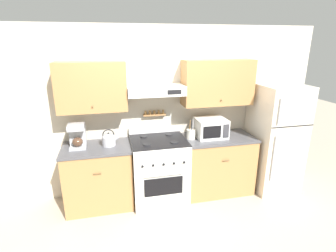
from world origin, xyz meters
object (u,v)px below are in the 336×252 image
(refrigerator, at_px, (274,138))
(microwave, at_px, (211,128))
(stove_range, at_px, (159,170))
(utensil_crock, at_px, (191,134))
(tea_kettle, at_px, (109,139))
(coffee_maker, at_px, (77,136))

(refrigerator, xyz_separation_m, microwave, (-1.05, 0.10, 0.21))
(stove_range, height_order, utensil_crock, utensil_crock)
(refrigerator, relative_size, tea_kettle, 7.01)
(utensil_crock, bearing_deg, tea_kettle, -180.00)
(coffee_maker, bearing_deg, stove_range, -4.41)
(refrigerator, height_order, microwave, refrigerator)
(tea_kettle, height_order, utensil_crock, utensil_crock)
(microwave, bearing_deg, utensil_crock, -176.78)
(stove_range, height_order, microwave, microwave)
(stove_range, xyz_separation_m, microwave, (0.83, 0.08, 0.57))
(microwave, bearing_deg, coffee_maker, 179.71)
(stove_range, bearing_deg, refrigerator, -0.82)
(tea_kettle, bearing_deg, stove_range, -4.79)
(tea_kettle, distance_m, utensil_crock, 1.21)
(refrigerator, distance_m, microwave, 1.08)
(tea_kettle, bearing_deg, utensil_crock, 0.00)
(refrigerator, xyz_separation_m, coffee_maker, (-2.99, 0.11, 0.23))
(microwave, relative_size, utensil_crock, 1.51)
(stove_range, distance_m, refrigerator, 1.92)
(tea_kettle, xyz_separation_m, coffee_maker, (-0.42, 0.03, 0.07))
(utensil_crock, bearing_deg, stove_range, -173.45)
(stove_range, distance_m, microwave, 1.01)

